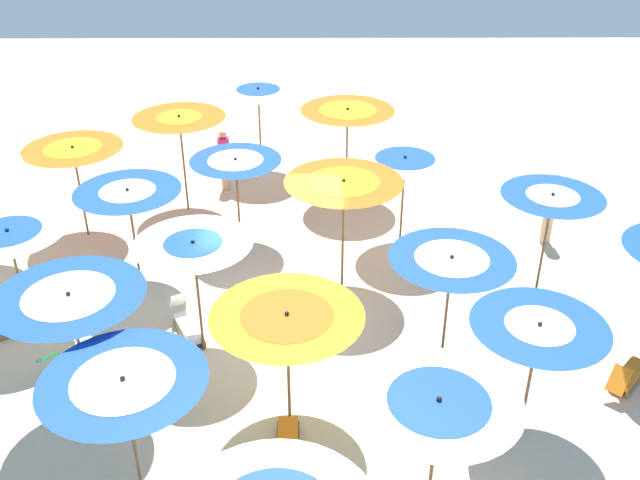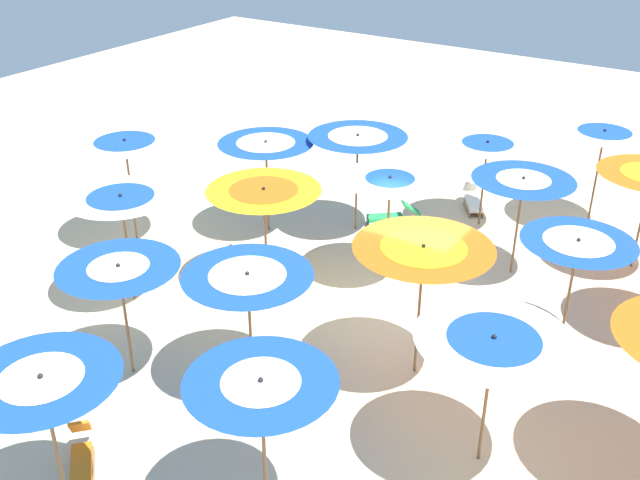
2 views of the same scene
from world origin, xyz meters
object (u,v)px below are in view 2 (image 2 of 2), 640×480
(beach_umbrella_18, at_px, (487,150))
(lounger_4, at_px, (473,202))
(beach_umbrella_1, at_px, (261,393))
(lounger_2, at_px, (390,217))
(beach_umbrella_19, at_px, (603,139))
(beach_umbrella_0, at_px, (43,388))
(beach_umbrella_13, at_px, (522,188))
(beach_ball, at_px, (372,185))
(beach_umbrella_2, at_px, (493,348))
(beach_umbrella_6, at_px, (248,284))
(beach_umbrella_15, at_px, (125,148))
(beach_umbrella_17, at_px, (358,145))
(beach_umbrella_11, at_px, (264,197))
(beach_umbrella_5, at_px, (120,276))
(beach_umbrella_8, at_px, (577,250))
(beach_umbrella_7, at_px, (423,258))
(lounger_1, at_px, (243,267))
(beach_umbrella_12, at_px, (390,186))
(beach_umbrella_16, at_px, (266,150))
(beach_umbrella_10, at_px, (121,204))
(lounger_0, at_px, (414,267))
(lounger_3, at_px, (81,461))

(beach_umbrella_18, bearing_deg, lounger_4, 32.75)
(beach_umbrella_1, relative_size, lounger_2, 1.95)
(beach_umbrella_19, bearing_deg, beach_umbrella_0, 165.30)
(beach_umbrella_13, distance_m, beach_ball, 5.42)
(beach_umbrella_2, height_order, beach_umbrella_13, beach_umbrella_2)
(beach_ball, bearing_deg, lounger_2, -138.39)
(beach_umbrella_6, relative_size, beach_umbrella_15, 0.87)
(beach_umbrella_2, bearing_deg, beach_umbrella_17, 44.19)
(beach_umbrella_11, bearing_deg, beach_umbrella_15, 90.14)
(beach_umbrella_5, distance_m, beach_umbrella_8, 7.77)
(beach_umbrella_8, distance_m, beach_umbrella_19, 5.40)
(beach_umbrella_19, height_order, lounger_4, beach_umbrella_19)
(beach_umbrella_5, bearing_deg, beach_umbrella_17, -3.81)
(beach_umbrella_1, distance_m, beach_umbrella_7, 3.96)
(beach_umbrella_8, height_order, beach_umbrella_15, beach_umbrella_15)
(beach_umbrella_2, relative_size, lounger_1, 1.68)
(beach_umbrella_6, relative_size, beach_umbrella_8, 1.00)
(beach_umbrella_12, bearing_deg, beach_umbrella_16, 83.28)
(beach_umbrella_7, bearing_deg, beach_umbrella_15, 82.96)
(beach_umbrella_15, distance_m, beach_ball, 6.65)
(beach_umbrella_2, bearing_deg, beach_umbrella_10, 86.83)
(beach_umbrella_16, bearing_deg, beach_umbrella_0, -161.08)
(beach_umbrella_1, distance_m, lounger_0, 7.27)
(lounger_4, bearing_deg, beach_umbrella_13, 5.69)
(beach_umbrella_2, height_order, beach_umbrella_18, beach_umbrella_2)
(beach_umbrella_2, relative_size, beach_umbrella_19, 0.94)
(beach_umbrella_12, distance_m, beach_umbrella_18, 3.50)
(lounger_3, bearing_deg, beach_umbrella_17, 136.68)
(lounger_1, bearing_deg, beach_umbrella_13, 33.26)
(beach_umbrella_18, bearing_deg, beach_umbrella_1, -174.37)
(beach_umbrella_12, height_order, lounger_4, beach_umbrella_12)
(beach_umbrella_6, relative_size, beach_umbrella_13, 0.96)
(lounger_1, bearing_deg, lounger_4, 62.89)
(beach_umbrella_7, bearing_deg, beach_umbrella_0, 155.53)
(beach_umbrella_6, xyz_separation_m, lounger_3, (-3.05, 0.78, -1.72))
(lounger_2, xyz_separation_m, lounger_3, (-9.60, -0.07, -0.00))
(beach_umbrella_11, height_order, beach_umbrella_12, beach_umbrella_12)
(beach_umbrella_6, xyz_separation_m, beach_umbrella_12, (4.34, -0.24, 0.16))
(lounger_3, bearing_deg, beach_umbrella_6, 118.09)
(beach_umbrella_11, bearing_deg, lounger_0, -50.27)
(beach_umbrella_16, distance_m, lounger_1, 2.85)
(beach_umbrella_6, bearing_deg, lounger_1, 40.89)
(beach_umbrella_8, distance_m, lounger_2, 5.83)
(beach_umbrella_2, distance_m, lounger_2, 8.06)
(beach_umbrella_15, height_order, lounger_0, beach_umbrella_15)
(beach_umbrella_6, distance_m, lounger_4, 8.66)
(beach_umbrella_1, xyz_separation_m, beach_umbrella_18, (9.97, 0.98, -0.19))
(beach_umbrella_5, height_order, beach_umbrella_13, beach_umbrella_13)
(beach_umbrella_15, height_order, lounger_3, beach_umbrella_15)
(beach_umbrella_18, xyz_separation_m, lounger_2, (-1.20, 1.81, -1.72))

